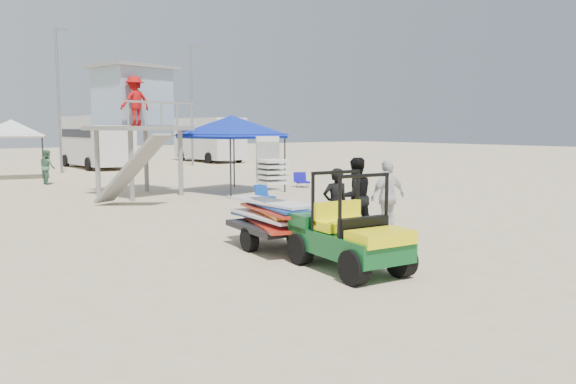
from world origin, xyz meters
TOP-DOWN VIEW (x-y plane):
  - ground at (0.00, 0.00)m, footprint 140.00×140.00m
  - utility_cart at (0.75, 1.54)m, footprint 1.40×2.40m
  - surf_trailer at (0.75, 3.88)m, footprint 1.53×2.50m
  - man_left at (2.27, 3.58)m, footprint 0.69×0.54m
  - man_mid at (3.12, 3.83)m, footprint 1.04×0.90m
  - man_right at (3.97, 3.58)m, footprint 1.06×0.49m
  - lifeguard_tower at (2.17, 14.48)m, footprint 3.48×3.48m
  - canopy_blue at (5.61, 13.19)m, footprint 3.61×3.61m
  - canopy_white_c at (0.08, 24.82)m, footprint 3.50×3.50m
  - beach_chair_b at (4.69, 9.80)m, footprint 0.60×0.64m
  - beach_chair_c at (9.00, 13.08)m, footprint 0.71×0.78m
  - rv_mid_right at (6.00, 29.99)m, footprint 2.64×7.00m
  - rv_far_right at (15.00, 31.49)m, footprint 2.64×6.60m
  - light_pole_left at (3.00, 27.00)m, footprint 0.14×0.14m
  - light_pole_right at (12.00, 28.50)m, footprint 0.14×0.14m
  - distant_beachgoers at (3.96, 24.94)m, footprint 8.69×10.28m

SIDE VIEW (x-z plane):
  - ground at x=0.00m, z-range 0.00..0.00m
  - beach_chair_b at x=4.69m, z-range -0.01..0.63m
  - beach_chair_c at x=9.00m, z-range -0.01..0.63m
  - utility_cart at x=0.75m, z-range -0.06..1.67m
  - distant_beachgoers at x=3.96m, z-range -0.06..1.69m
  - man_left at x=2.27m, z-range 0.00..1.66m
  - surf_trailer at x=0.75m, z-range -0.19..1.88m
  - man_right at x=3.97m, z-range 0.00..1.78m
  - man_mid at x=3.12m, z-range 0.00..1.85m
  - rv_far_right at x=15.00m, z-range 0.17..3.42m
  - rv_mid_right at x=6.00m, z-range 0.17..3.42m
  - canopy_white_c at x=0.08m, z-range 1.12..4.47m
  - canopy_blue at x=5.61m, z-range 1.16..4.58m
  - lifeguard_tower at x=2.17m, z-range 1.15..5.84m
  - light_pole_left at x=3.00m, z-range 0.00..8.00m
  - light_pole_right at x=12.00m, z-range 0.00..8.00m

